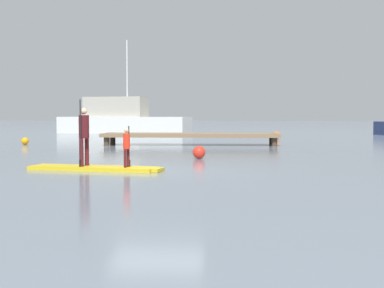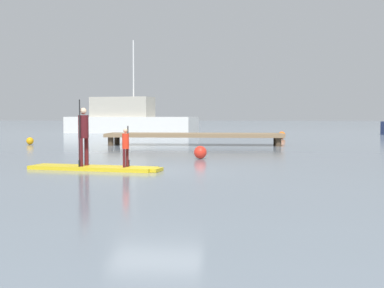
{
  "view_description": "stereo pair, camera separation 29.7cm",
  "coord_description": "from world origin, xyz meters",
  "views": [
    {
      "loc": [
        1.91,
        -14.8,
        1.52
      ],
      "look_at": [
        0.84,
        1.67,
        0.64
      ],
      "focal_mm": 51.74,
      "sensor_mm": 36.0,
      "label": 1
    },
    {
      "loc": [
        2.21,
        -14.78,
        1.52
      ],
      "look_at": [
        0.84,
        1.67,
        0.64
      ],
      "focal_mm": 51.74,
      "sensor_mm": 36.0,
      "label": 2
    }
  ],
  "objects": [
    {
      "name": "mooring_buoy_far",
      "position": [
        -8.25,
        12.3,
        0.18
      ],
      "size": [
        0.37,
        0.37,
        0.37
      ],
      "primitive_type": "sphere",
      "color": "orange",
      "rests_on": "ground"
    },
    {
      "name": "mooring_buoy_near",
      "position": [
        0.93,
        4.07,
        0.22
      ],
      "size": [
        0.44,
        0.44,
        0.44
      ],
      "primitive_type": "sphere",
      "color": "red",
      "rests_on": "ground"
    },
    {
      "name": "fishing_boat_white_large",
      "position": [
        -6.64,
        29.41,
        1.1
      ],
      "size": [
        11.01,
        4.97,
        7.46
      ],
      "color": "silver",
      "rests_on": "ground"
    },
    {
      "name": "floating_dock",
      "position": [
        0.08,
        12.49,
        0.49
      ],
      "size": [
        8.72,
        2.01,
        0.59
      ],
      "color": "#846B4C",
      "rests_on": "ground"
    },
    {
      "name": "paddler_adult",
      "position": [
        -2.03,
        0.11,
        1.02
      ],
      "size": [
        0.33,
        0.5,
        1.82
      ],
      "color": "#4C1419",
      "rests_on": "paddleboard_near"
    },
    {
      "name": "paddleboard_near",
      "position": [
        -1.69,
        0.05,
        0.05
      ],
      "size": [
        3.82,
        1.56,
        0.1
      ],
      "color": "gold",
      "rests_on": "ground"
    },
    {
      "name": "paddler_child_solo",
      "position": [
        -0.8,
        -0.12,
        0.68
      ],
      "size": [
        0.22,
        0.37,
        1.11
      ],
      "color": "#4C1419",
      "rests_on": "paddleboard_near"
    },
    {
      "name": "mooring_buoy_mid",
      "position": [
        4.94,
        19.88,
        0.23
      ],
      "size": [
        0.46,
        0.46,
        0.46
      ],
      "primitive_type": "sphere",
      "color": "orange",
      "rests_on": "ground"
    },
    {
      "name": "ground_plane",
      "position": [
        0.0,
        0.0,
        0.0
      ],
      "size": [
        240.0,
        240.0,
        0.0
      ],
      "primitive_type": "plane",
      "color": "slate"
    }
  ]
}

